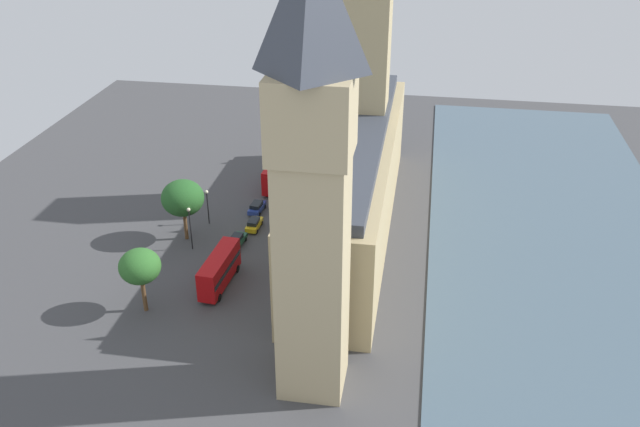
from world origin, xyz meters
The scene contains 16 objects.
ground_plane centered at (0.00, 0.00, 0.00)m, with size 137.38×137.38×0.00m, color #424244.
river_thames centered at (-34.07, 0.00, 0.12)m, with size 39.24×123.64×0.25m, color #475B6B.
parliament_building centered at (-1.99, -1.79, 9.83)m, with size 12.39×60.26×36.12m.
clock_tower centered at (-2.08, 36.10, 25.52)m, with size 8.03×8.03×49.39m.
car_white_trailing centered at (14.00, -22.00, 0.88)m, with size 2.06×4.40×1.74m.
double_decker_bus_corner centered at (13.10, -12.96, 2.63)m, with size 3.10×10.62×4.75m.
car_blue_near_tower centered at (14.28, -2.97, 0.89)m, with size 2.26×4.61×1.74m.
car_yellow_cab_far_end centered at (13.32, 2.73, 0.89)m, with size 2.00×4.43×1.74m.
car_dark_green_midblock centered at (14.66, 8.21, 0.89)m, with size 2.24×4.81×1.74m.
double_decker_bus_leading centered at (14.03, 18.99, 2.63)m, with size 3.23×10.64×4.75m.
pedestrian_under_trees centered at (6.49, 1.77, 0.71)m, with size 0.61×0.67×1.58m.
pedestrian_opposite_hall centered at (6.97, -11.21, 0.69)m, with size 0.65×0.58×1.53m.
plane_tree_by_river_gate centered at (22.94, 7.44, 7.09)m, with size 6.50×6.50×9.88m.
plane_tree_kerbside centered at (22.05, 26.21, 6.77)m, with size 5.38×5.38×9.11m.
street_lamp_slot_10 centered at (20.97, 2.21, 4.22)m, with size 0.56×0.56×6.00m.
street_lamp_slot_11 centered at (21.07, 10.28, 4.85)m, with size 0.56×0.56×7.04m.
Camera 1 is at (-12.50, 94.59, 53.74)m, focal length 38.20 mm.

